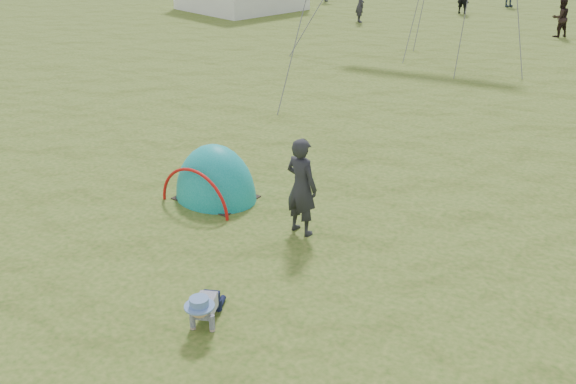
% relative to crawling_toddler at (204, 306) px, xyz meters
% --- Properties ---
extents(ground, '(140.00, 140.00, 0.00)m').
position_rel_crawling_toddler_xyz_m(ground, '(-0.70, 0.50, -0.29)').
color(ground, '#2E5116').
extents(crawling_toddler, '(0.73, 0.87, 0.57)m').
position_rel_crawling_toddler_xyz_m(crawling_toddler, '(0.00, 0.00, 0.00)').
color(crawling_toddler, black).
rests_on(crawling_toddler, ground).
extents(popup_tent, '(1.87, 1.61, 2.20)m').
position_rel_crawling_toddler_xyz_m(popup_tent, '(-2.14, 3.55, -0.29)').
color(popup_tent, '#048683').
rests_on(popup_tent, ground).
extents(standing_adult, '(0.73, 0.58, 1.76)m').
position_rel_crawling_toddler_xyz_m(standing_adult, '(-0.02, 3.04, 0.59)').
color(standing_adult, '#232429').
rests_on(standing_adult, ground).
extents(crowd_person_0, '(0.68, 0.72, 1.65)m').
position_rel_crawling_toddler_xyz_m(crowd_person_0, '(-7.02, 23.60, 0.54)').
color(crowd_person_0, '#2D2B37').
rests_on(crowd_person_0, ground).
extents(crowd_person_7, '(0.98, 0.97, 1.60)m').
position_rel_crawling_toddler_xyz_m(crowd_person_7, '(1.90, 24.10, 0.51)').
color(crowd_person_7, black).
rests_on(crowd_person_7, ground).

